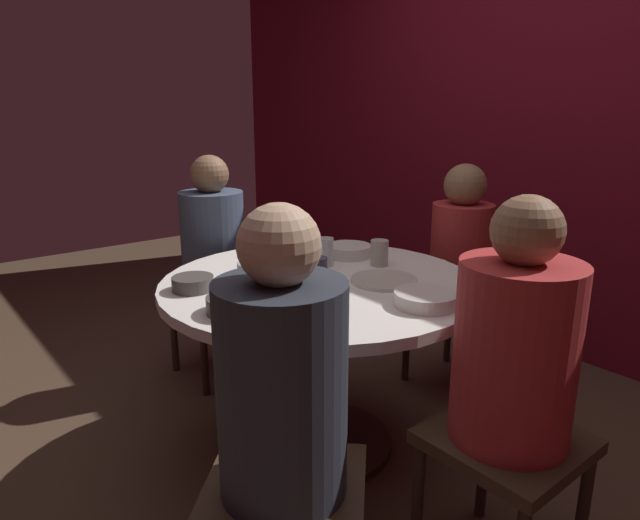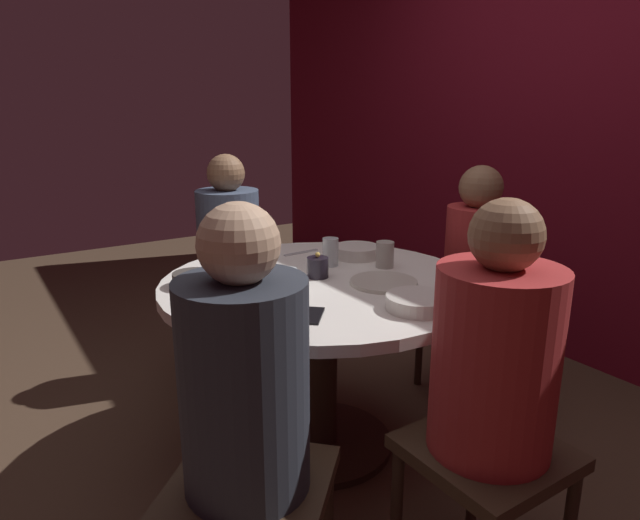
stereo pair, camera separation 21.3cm
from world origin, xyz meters
TOP-DOWN VIEW (x-y plane):
  - ground_plane at (0.00, 0.00)m, footprint 8.00×8.00m
  - back_wall at (0.00, 1.68)m, footprint 6.00×0.10m
  - dining_table at (0.00, 0.00)m, footprint 1.23×1.23m
  - seated_diner_left at (-0.85, 0.00)m, footprint 0.40×0.40m
  - seated_diner_back at (0.00, 0.88)m, footprint 0.40×0.40m
  - seated_diner_right at (0.85, 0.00)m, footprint 0.40×0.40m
  - seated_diner_front_right at (0.62, -0.62)m, footprint 0.57×0.57m
  - candle_holder at (-0.03, 0.01)m, footprint 0.09×0.09m
  - wine_glass at (0.40, -0.37)m, footprint 0.08×0.08m
  - dinner_plate at (0.17, 0.17)m, footprint 0.26×0.26m
  - cell_phone at (0.31, -0.24)m, footprint 0.15×0.15m
  - bowl_serving_large at (-0.19, 0.32)m, footprint 0.20×0.20m
  - bowl_salad_center at (-0.16, -0.20)m, footprint 0.14×0.14m
  - bowl_small_white at (0.10, -0.44)m, footprint 0.19×0.19m
  - bowl_sauce_side at (-0.20, -0.44)m, footprint 0.15×0.15m
  - bowl_rice_portion at (0.45, 0.10)m, footprint 0.22×0.22m
  - cup_near_candle at (-0.00, 0.32)m, footprint 0.07×0.07m
  - cup_by_left_diner at (0.06, -0.18)m, footprint 0.07×0.07m
  - cup_by_right_diner at (-0.14, 0.15)m, footprint 0.07×0.07m
  - fork_near_plate at (-0.38, 0.15)m, footprint 0.02×0.18m

SIDE VIEW (x-z plane):
  - ground_plane at x=0.00m, z-range 0.00..0.00m
  - dining_table at x=0.00m, z-range 0.20..0.93m
  - seated_diner_back at x=0.00m, z-range 0.14..1.26m
  - seated_diner_left at x=-0.85m, z-range 0.14..1.29m
  - seated_diner_right at x=0.85m, z-range 0.14..1.30m
  - seated_diner_front_right at x=0.62m, z-range 0.14..1.32m
  - fork_near_plate at x=-0.38m, z-range 0.73..0.74m
  - cell_phone at x=0.31m, z-range 0.73..0.74m
  - dinner_plate at x=0.17m, z-range 0.73..0.74m
  - bowl_rice_portion at x=0.45m, z-range 0.73..0.78m
  - bowl_serving_large at x=-0.19m, z-range 0.73..0.78m
  - bowl_sauce_side at x=-0.20m, z-range 0.73..0.78m
  - bowl_small_white at x=0.10m, z-range 0.73..0.78m
  - bowl_salad_center at x=-0.16m, z-range 0.73..0.80m
  - candle_holder at x=-0.03m, z-range 0.72..0.82m
  - cup_by_left_diner at x=0.06m, z-range 0.73..0.82m
  - cup_near_candle at x=0.00m, z-range 0.73..0.84m
  - cup_by_right_diner at x=-0.14m, z-range 0.73..0.85m
  - wine_glass at x=0.40m, z-range 0.77..0.95m
  - back_wall at x=0.00m, z-range 0.00..2.60m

